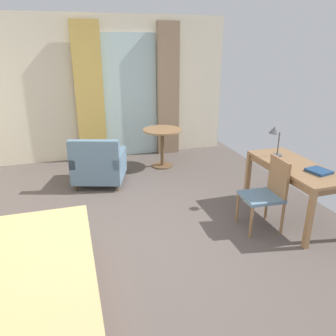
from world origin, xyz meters
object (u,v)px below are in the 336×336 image
armchair_by_window (99,166)px  closed_book (319,171)px  desk_lamp (275,135)px  round_cafe_table (162,139)px  writing_desk (295,172)px  desk_chair (268,191)px

armchair_by_window → closed_book: bearing=-42.4°
desk_lamp → armchair_by_window: 2.76m
desk_lamp → closed_book: (0.17, -0.70, -0.28)m
round_cafe_table → closed_book: bearing=-66.8°
closed_book → writing_desk: bearing=96.1°
desk_chair → desk_lamp: desk_lamp is taller
armchair_by_window → desk_chair: bearing=-47.4°
armchair_by_window → round_cafe_table: size_ratio=1.36×
closed_book → desk_lamp: bearing=93.0°
round_cafe_table → desk_lamp: bearing=-63.8°
writing_desk → desk_chair: desk_chair is taller
desk_chair → desk_lamp: 0.84m
desk_lamp → round_cafe_table: desk_lamp is taller
armchair_by_window → round_cafe_table: 1.35m
writing_desk → closed_book: size_ratio=5.59×
desk_chair → desk_lamp: size_ratio=2.14×
writing_desk → round_cafe_table: (-1.07, 2.40, -0.12)m
desk_lamp → closed_book: size_ratio=1.70×
desk_lamp → round_cafe_table: 2.29m
desk_chair → closed_book: (0.55, -0.18, 0.27)m
writing_desk → armchair_by_window: bearing=140.7°
desk_chair → round_cafe_table: (-0.61, 2.52, 0.03)m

